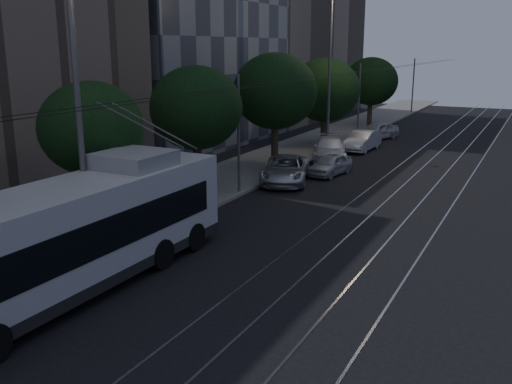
{
  "coord_description": "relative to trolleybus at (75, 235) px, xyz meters",
  "views": [
    {
      "loc": [
        8.21,
        -14.59,
        7.32
      ],
      "look_at": [
        -1.29,
        4.04,
        1.94
      ],
      "focal_mm": 40.0,
      "sensor_mm": 36.0,
      "label": 1
    }
  ],
  "objects": [
    {
      "name": "tree_2",
      "position": [
        -2.9,
        11.35,
        2.61
      ],
      "size": [
        4.52,
        4.52,
        6.44
      ],
      "color": "#32261C",
      "rests_on": "ground"
    },
    {
      "name": "tree_4",
      "position": [
        -2.41,
        27.89,
        2.41
      ],
      "size": [
        5.15,
        5.15,
        6.51
      ],
      "color": "#32261C",
      "rests_on": "ground"
    },
    {
      "name": "tree_1",
      "position": [
        -2.83,
        4.04,
        2.53
      ],
      "size": [
        3.91,
        3.91,
        6.09
      ],
      "color": "#32261C",
      "rests_on": "ground"
    },
    {
      "name": "overhead_wires",
      "position": [
        -0.87,
        22.52,
        1.69
      ],
      "size": [
        2.23,
        90.0,
        6.0
      ],
      "color": "black",
      "rests_on": "ground"
    },
    {
      "name": "car_white_d",
      "position": [
        0.28,
        33.02,
        -1.08
      ],
      "size": [
        3.17,
        4.36,
        1.38
      ],
      "primitive_type": "imported",
      "rotation": [
        0.0,
        0.0,
        -0.43
      ],
      "color": "silver",
      "rests_on": "ground"
    },
    {
      "name": "trolleybus",
      "position": [
        0.0,
        0.0,
        0.0
      ],
      "size": [
        2.86,
        12.96,
        5.63
      ],
      "rotation": [
        0.0,
        0.0,
        -0.01
      ],
      "color": "#BABABC",
      "rests_on": "ground"
    },
    {
      "name": "ground",
      "position": [
        4.1,
        2.52,
        -1.77
      ],
      "size": [
        120.0,
        120.0,
        0.0
      ],
      "primitive_type": "plane",
      "color": "black",
      "rests_on": "ground"
    },
    {
      "name": "tree_5",
      "position": [
        -2.4,
        40.04,
        2.38
      ],
      "size": [
        4.85,
        4.85,
        6.35
      ],
      "color": "#32261C",
      "rests_on": "ground"
    },
    {
      "name": "sidewalk",
      "position": [
        -3.4,
        22.52,
        -1.7
      ],
      "size": [
        5.0,
        90.0,
        0.15
      ],
      "primitive_type": "cube",
      "color": "gray",
      "rests_on": "ground"
    },
    {
      "name": "tram_rails",
      "position": [
        6.6,
        22.52,
        -1.77
      ],
      "size": [
        4.52,
        90.0,
        0.02
      ],
      "color": "gray",
      "rests_on": "ground"
    },
    {
      "name": "pickup_silver",
      "position": [
        -0.2,
        16.02,
        -1.05
      ],
      "size": [
        3.88,
        5.68,
        1.44
      ],
      "primitive_type": "imported",
      "rotation": [
        0.0,
        0.0,
        0.31
      ],
      "color": "silver",
      "rests_on": "ground"
    },
    {
      "name": "car_white_c",
      "position": [
        0.69,
        27.5,
        -1.06
      ],
      "size": [
        1.69,
        4.38,
        1.42
      ],
      "primitive_type": "imported",
      "rotation": [
        0.0,
        0.0,
        -0.04
      ],
      "color": "silver",
      "rests_on": "ground"
    },
    {
      "name": "tree_3",
      "position": [
        -2.4,
        19.31,
        2.89
      ],
      "size": [
        5.08,
        5.08,
        6.97
      ],
      "color": "#32261C",
      "rests_on": "ground"
    },
    {
      "name": "streetlamp_near",
      "position": [
        -0.69,
        1.68,
        3.97
      ],
      "size": [
        2.31,
        0.44,
        9.49
      ],
      "color": "#5B5B5E",
      "rests_on": "ground"
    },
    {
      "name": "streetlamp_far",
      "position": [
        -0.67,
        25.17,
        5.05
      ],
      "size": [
        2.73,
        0.44,
        11.46
      ],
      "color": "#5B5B5E",
      "rests_on": "ground"
    },
    {
      "name": "car_white_b",
      "position": [
        -0.14,
        23.0,
        -1.03
      ],
      "size": [
        3.75,
        5.56,
        1.5
      ],
      "primitive_type": "imported",
      "rotation": [
        0.0,
        0.0,
        0.35
      ],
      "color": "silver",
      "rests_on": "ground"
    },
    {
      "name": "car_white_a",
      "position": [
        1.38,
        18.88,
        -1.16
      ],
      "size": [
        1.94,
        3.75,
        1.22
      ],
      "primitive_type": "imported",
      "rotation": [
        0.0,
        0.0,
        -0.14
      ],
      "color": "#B7B6BB",
      "rests_on": "ground"
    }
  ]
}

